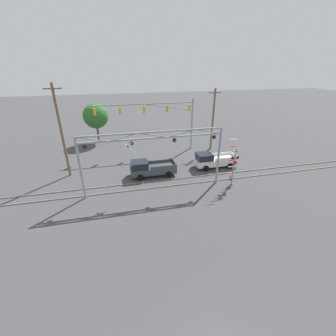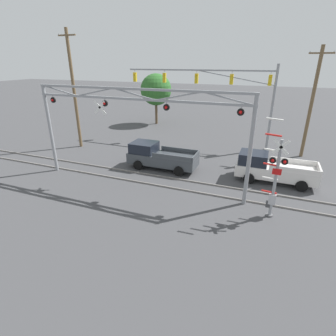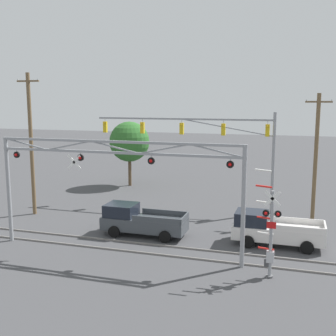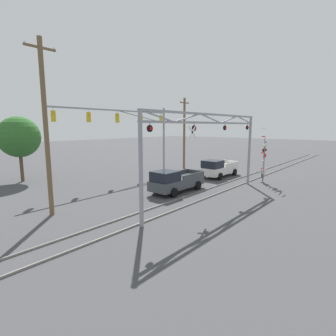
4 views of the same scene
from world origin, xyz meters
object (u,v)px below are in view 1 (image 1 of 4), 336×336
at_px(crossing_gantry, 153,149).
at_px(utility_pole_right, 213,119).
at_px(traffic_signal_span, 164,114).
at_px(crossing_signal_mast, 233,167).
at_px(utility_pole_left, 61,131).
at_px(background_tree_beyond_span, 96,116).
at_px(pickup_truck_lead, 150,168).
at_px(pickup_truck_following, 213,160).

distance_m(crossing_gantry, utility_pole_right, 14.98).
height_order(crossing_gantry, traffic_signal_span, traffic_signal_span).
bearing_deg(crossing_signal_mast, utility_pole_left, 159.63).
bearing_deg(background_tree_beyond_span, crossing_signal_mast, -51.36).
relative_size(utility_pole_right, background_tree_beyond_span, 1.40).
height_order(traffic_signal_span, background_tree_beyond_span, traffic_signal_span).
bearing_deg(utility_pole_left, traffic_signal_span, 23.80).
bearing_deg(utility_pole_left, utility_pole_right, 13.29).
height_order(traffic_signal_span, utility_pole_right, utility_pole_right).
relative_size(pickup_truck_lead, utility_pole_left, 0.51).
relative_size(crossing_signal_mast, pickup_truck_following, 1.01).
bearing_deg(pickup_truck_lead, background_tree_beyond_span, 114.45).
height_order(crossing_signal_mast, pickup_truck_following, crossing_signal_mast).
relative_size(crossing_gantry, background_tree_beyond_span, 2.22).
bearing_deg(crossing_gantry, utility_pole_left, 148.46).
height_order(crossing_gantry, crossing_signal_mast, crossing_gantry).
distance_m(utility_pole_left, background_tree_beyond_span, 12.33).
bearing_deg(crossing_signal_mast, utility_pole_right, 78.24).
xyz_separation_m(pickup_truck_following, utility_pole_right, (2.47, 6.48, 3.70)).
distance_m(crossing_signal_mast, traffic_signal_span, 13.58).
relative_size(crossing_signal_mast, background_tree_beyond_span, 0.83).
height_order(crossing_signal_mast, utility_pole_left, utility_pole_left).
bearing_deg(crossing_gantry, utility_pole_right, 43.99).
height_order(pickup_truck_following, utility_pole_left, utility_pole_left).
xyz_separation_m(pickup_truck_following, background_tree_beyond_span, (-14.68, 13.70, 3.47)).
relative_size(traffic_signal_span, pickup_truck_following, 2.72).
xyz_separation_m(utility_pole_left, background_tree_beyond_span, (2.88, 11.95, -0.97)).
height_order(traffic_signal_span, utility_pole_left, utility_pole_left).
distance_m(crossing_gantry, pickup_truck_lead, 4.97).
distance_m(utility_pole_right, background_tree_beyond_span, 18.61).
xyz_separation_m(traffic_signal_span, pickup_truck_lead, (-3.44, -7.97, -4.59)).
bearing_deg(utility_pole_left, background_tree_beyond_span, 76.47).
relative_size(crossing_gantry, traffic_signal_span, 0.99).
relative_size(crossing_signal_mast, traffic_signal_span, 0.37).
bearing_deg(crossing_signal_mast, pickup_truck_lead, 152.95).
bearing_deg(utility_pole_left, pickup_truck_following, -5.70).
bearing_deg(traffic_signal_span, utility_pole_right, -7.21).
relative_size(utility_pole_left, utility_pole_right, 1.16).
distance_m(pickup_truck_following, utility_pole_left, 18.20).
relative_size(traffic_signal_span, utility_pole_left, 1.38).
distance_m(crossing_signal_mast, background_tree_beyond_span, 23.81).
relative_size(crossing_gantry, pickup_truck_following, 2.70).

